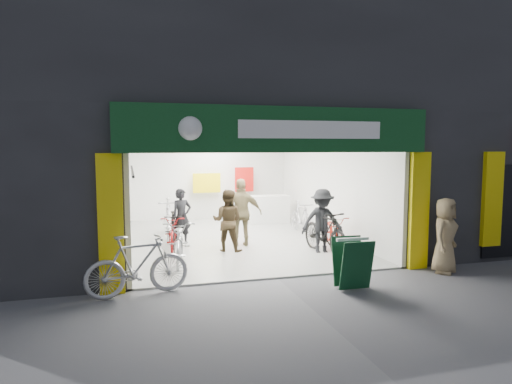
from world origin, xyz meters
name	(u,v)px	position (x,y,z in m)	size (l,w,h in m)	color
ground	(278,279)	(0.00, 0.00, 0.00)	(60.00, 60.00, 0.00)	#56565B
building	(256,94)	(0.91, 4.99, 4.31)	(17.00, 10.27, 8.00)	#232326
bike_left_front	(180,241)	(-1.80, 1.82, 0.53)	(0.70, 2.00, 1.05)	#A2A2A7
bike_left_midfront	(173,230)	(-1.80, 3.59, 0.48)	(0.45, 1.59, 0.95)	black
bike_left_midback	(174,232)	(-1.80, 3.40, 0.45)	(0.60, 1.73, 0.91)	maroon
bike_left_back	(168,218)	(-1.80, 5.10, 0.58)	(0.55, 1.94, 1.16)	#B0B0B5
bike_right_front	(325,232)	(1.80, 1.70, 0.58)	(0.55, 1.94, 1.16)	black
bike_right_mid	(334,230)	(2.50, 2.64, 0.42)	(0.56, 1.60, 0.84)	maroon
bike_right_back	(301,217)	(2.23, 4.48, 0.51)	(0.48, 1.70, 1.02)	#A9A9AD
parked_bike	(138,265)	(-2.80, -0.30, 0.57)	(0.53, 1.89, 1.14)	#A3A3A7
customer_a	(182,217)	(-1.53, 3.88, 0.78)	(0.57, 0.37, 1.56)	black
customer_b	(227,221)	(-0.50, 2.65, 0.81)	(0.79, 0.61, 1.62)	#362918
customer_c	(322,222)	(1.77, 1.81, 0.83)	(1.07, 0.61, 1.65)	black
customer_d	(242,213)	(-0.01, 3.09, 0.93)	(1.09, 0.45, 1.86)	olive
pedestrian_near	(445,236)	(3.60, -0.50, 0.81)	(0.79, 0.52, 1.62)	#977F58
sandwich_board	(352,262)	(1.15, -1.00, 0.53)	(0.66, 0.66, 0.96)	#0D361B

